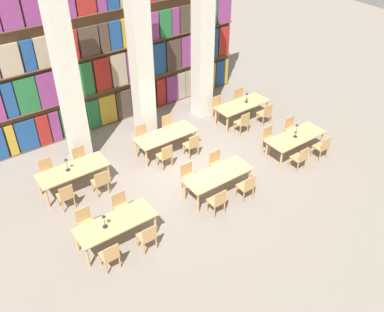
{
  "coord_description": "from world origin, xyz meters",
  "views": [
    {
      "loc": [
        -6.32,
        -8.91,
        8.53
      ],
      "look_at": [
        0.0,
        -0.14,
        0.66
      ],
      "focal_mm": 40.0,
      "sensor_mm": 36.0,
      "label": 1
    }
  ],
  "objects_px": {
    "reading_table_0": "(116,224)",
    "chair_15": "(81,159)",
    "chair_11": "(291,128)",
    "chair_22": "(265,113)",
    "chair_1": "(86,222)",
    "chair_23": "(240,99)",
    "chair_0": "(110,255)",
    "chair_7": "(217,163)",
    "chair_6": "(247,186)",
    "pillar_right": "(203,39)",
    "reading_table_2": "(296,138)",
    "chair_10": "(322,147)",
    "chair_3": "(121,206)",
    "desk_lamp_2": "(66,162)",
    "reading_table_1": "(218,176)",
    "chair_4": "(217,201)",
    "chair_17": "(143,136)",
    "pillar_left": "(67,75)",
    "pillar_center": "(140,56)",
    "chair_18": "(192,145)",
    "reading_table_5": "(242,106)",
    "chair_14": "(100,182)",
    "chair_21": "(218,107)",
    "chair_16": "(165,155)",
    "chair_9": "(269,138)",
    "chair_5": "(189,176)",
    "desk_lamp_0": "(104,219)",
    "desk_lamp_1": "(297,128)",
    "reading_table_4": "(166,136)",
    "chair_19": "(169,126)",
    "reading_table_3": "(73,172)",
    "chair_2": "(148,236)",
    "chair_12": "(66,196)",
    "chair_13": "(48,171)",
    "chair_8": "(300,158)",
    "desk_lamp_3": "(247,96)"
  },
  "relations": [
    {
      "from": "chair_1",
      "to": "chair_23",
      "type": "bearing_deg",
      "value": -160.44
    },
    {
      "from": "pillar_right",
      "to": "chair_15",
      "type": "bearing_deg",
      "value": -172.33
    },
    {
      "from": "pillar_left",
      "to": "chair_5",
      "type": "xyz_separation_m",
      "value": [
        2.0,
        -3.42,
        -2.53
      ]
    },
    {
      "from": "chair_5",
      "to": "chair_23",
      "type": "distance_m",
      "value": 5.25
    },
    {
      "from": "reading_table_1",
      "to": "reading_table_3",
      "type": "bearing_deg",
      "value": 141.42
    },
    {
      "from": "pillar_center",
      "to": "chair_23",
      "type": "bearing_deg",
      "value": -9.45
    },
    {
      "from": "chair_10",
      "to": "chair_11",
      "type": "distance_m",
      "value": 1.4
    },
    {
      "from": "desk_lamp_2",
      "to": "chair_16",
      "type": "distance_m",
      "value": 3.08
    },
    {
      "from": "chair_14",
      "to": "chair_21",
      "type": "distance_m",
      "value": 5.83
    },
    {
      "from": "chair_14",
      "to": "chair_13",
      "type": "bearing_deg",
      "value": 127.61
    },
    {
      "from": "chair_16",
      "to": "desk_lamp_3",
      "type": "bearing_deg",
      "value": 10.78
    },
    {
      "from": "pillar_right",
      "to": "reading_table_2",
      "type": "distance_m",
      "value": 4.76
    },
    {
      "from": "pillar_left",
      "to": "chair_2",
      "type": "height_order",
      "value": "pillar_left"
    },
    {
      "from": "desk_lamp_2",
      "to": "reading_table_1",
      "type": "bearing_deg",
      "value": -38.02
    },
    {
      "from": "desk_lamp_0",
      "to": "pillar_right",
      "type": "bearing_deg",
      "value": 33.94
    },
    {
      "from": "reading_table_1",
      "to": "chair_4",
      "type": "bearing_deg",
      "value": -128.83
    },
    {
      "from": "chair_1",
      "to": "chair_19",
      "type": "bearing_deg",
      "value": -148.44
    },
    {
      "from": "pillar_left",
      "to": "chair_5",
      "type": "bearing_deg",
      "value": -59.6
    },
    {
      "from": "reading_table_1",
      "to": "chair_6",
      "type": "height_order",
      "value": "chair_6"
    },
    {
      "from": "desk_lamp_2",
      "to": "chair_14",
      "type": "bearing_deg",
      "value": -48.53
    },
    {
      "from": "pillar_left",
      "to": "pillar_center",
      "type": "bearing_deg",
      "value": 0.0
    },
    {
      "from": "chair_10",
      "to": "chair_16",
      "type": "bearing_deg",
      "value": 149.69
    },
    {
      "from": "chair_11",
      "to": "chair_22",
      "type": "relative_size",
      "value": 1.0
    },
    {
      "from": "chair_5",
      "to": "chair_9",
      "type": "xyz_separation_m",
      "value": [
        3.42,
        0.06,
        0.0
      ]
    },
    {
      "from": "chair_7",
      "to": "chair_14",
      "type": "relative_size",
      "value": 1.0
    },
    {
      "from": "chair_6",
      "to": "chair_3",
      "type": "bearing_deg",
      "value": 157.65
    },
    {
      "from": "pillar_left",
      "to": "reading_table_0",
      "type": "height_order",
      "value": "pillar_left"
    },
    {
      "from": "reading_table_1",
      "to": "chair_16",
      "type": "height_order",
      "value": "chair_16"
    },
    {
      "from": "pillar_right",
      "to": "chair_16",
      "type": "relative_size",
      "value": 6.86
    },
    {
      "from": "chair_4",
      "to": "chair_17",
      "type": "xyz_separation_m",
      "value": [
        -0.01,
        4.08,
        0.0
      ]
    },
    {
      "from": "reading_table_0",
      "to": "chair_15",
      "type": "xyz_separation_m",
      "value": [
        0.52,
        3.41,
        -0.18
      ]
    },
    {
      "from": "pillar_left",
      "to": "chair_11",
      "type": "distance_m",
      "value": 7.72
    },
    {
      "from": "chair_2",
      "to": "chair_0",
      "type": "bearing_deg",
      "value": 180.0
    },
    {
      "from": "desk_lamp_1",
      "to": "reading_table_4",
      "type": "height_order",
      "value": "desk_lamp_1"
    },
    {
      "from": "chair_19",
      "to": "chair_5",
      "type": "bearing_deg",
      "value": 68.69
    },
    {
      "from": "chair_19",
      "to": "chair_11",
      "type": "bearing_deg",
      "value": 142.61
    },
    {
      "from": "chair_8",
      "to": "chair_12",
      "type": "height_order",
      "value": "same"
    },
    {
      "from": "chair_8",
      "to": "reading_table_4",
      "type": "bearing_deg",
      "value": 131.53
    },
    {
      "from": "chair_15",
      "to": "chair_4",
      "type": "bearing_deg",
      "value": 119.18
    },
    {
      "from": "chair_7",
      "to": "chair_21",
      "type": "distance_m",
      "value": 3.57
    },
    {
      "from": "chair_6",
      "to": "chair_7",
      "type": "height_order",
      "value": "same"
    },
    {
      "from": "chair_0",
      "to": "chair_7",
      "type": "relative_size",
      "value": 1.0
    },
    {
      "from": "chair_3",
      "to": "chair_15",
      "type": "xyz_separation_m",
      "value": [
        -0.0,
        2.71,
        0.0
      ]
    },
    {
      "from": "chair_18",
      "to": "reading_table_5",
      "type": "height_order",
      "value": "chair_18"
    },
    {
      "from": "chair_9",
      "to": "chair_8",
      "type": "bearing_deg",
      "value": 90.0
    },
    {
      "from": "reading_table_2",
      "to": "chair_17",
      "type": "distance_m",
      "value": 5.15
    },
    {
      "from": "pillar_right",
      "to": "chair_12",
      "type": "height_order",
      "value": "pillar_right"
    },
    {
      "from": "chair_1",
      "to": "desk_lamp_2",
      "type": "height_order",
      "value": "desk_lamp_2"
    },
    {
      "from": "chair_12",
      "to": "chair_19",
      "type": "relative_size",
      "value": 1.0
    },
    {
      "from": "chair_9",
      "to": "chair_16",
      "type": "height_order",
      "value": "same"
    }
  ]
}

